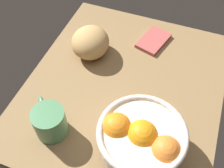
# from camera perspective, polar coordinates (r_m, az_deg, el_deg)

# --- Properties ---
(ground_plane) EXTENTS (0.68, 0.58, 0.03)m
(ground_plane) POSITION_cam_1_polar(r_m,az_deg,el_deg) (0.83, 2.48, -1.04)
(ground_plane) COLOR olive
(fruit_bowl) EXTENTS (0.22, 0.22, 0.11)m
(fruit_bowl) POSITION_cam_1_polar(r_m,az_deg,el_deg) (0.66, 6.16, -11.34)
(fruit_bowl) COLOR beige
(fruit_bowl) RESTS_ON ground
(bread_loaf) EXTENTS (0.16, 0.15, 0.09)m
(bread_loaf) POSITION_cam_1_polar(r_m,az_deg,el_deg) (0.88, -4.61, 8.78)
(bread_loaf) COLOR tan
(bread_loaf) RESTS_ON ground
(napkin_folded) EXTENTS (0.14, 0.11, 0.01)m
(napkin_folded) POSITION_cam_1_polar(r_m,az_deg,el_deg) (0.95, 8.76, 9.07)
(napkin_folded) COLOR #B04F4B
(napkin_folded) RESTS_ON ground
(mug) EXTENTS (0.10, 0.11, 0.09)m
(mug) POSITION_cam_1_polar(r_m,az_deg,el_deg) (0.72, -13.05, -7.70)
(mug) COLOR #4B8457
(mug) RESTS_ON ground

